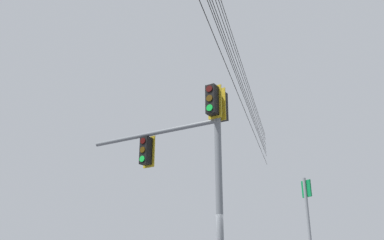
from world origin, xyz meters
TOP-DOWN VIEW (x-y plane):
  - signal_mast_assembly at (-0.02, -0.32)m, footprint 5.08×1.42m
  - route_sign_primary at (3.53, -0.67)m, footprint 0.27×0.15m
  - overhead_wire_span at (0.05, 1.23)m, footprint 15.51×31.18m

SIDE VIEW (x-z plane):
  - route_sign_primary at x=3.53m, z-range 0.27..3.33m
  - signal_mast_assembly at x=-0.02m, z-range 1.34..7.63m
  - overhead_wire_span at x=0.05m, z-range 7.92..10.59m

